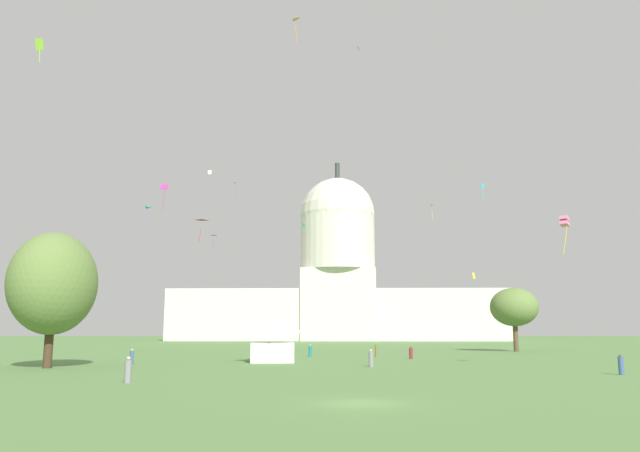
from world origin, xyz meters
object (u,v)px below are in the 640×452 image
Objects in this scene: tree_west_mid at (53,283)px; person_denim_near_tree_east at (621,365)px; person_olive_mid_right at (377,351)px; person_denim_back_left at (132,357)px; person_olive_lawn_far_right at (253,354)px; kite_magenta_mid at (164,190)px; kite_white_high at (209,173)px; kite_black_high at (359,48)px; kite_cyan_mid at (483,188)px; kite_turquoise_mid at (146,212)px; kite_lime_mid at (39,45)px; person_grey_near_tree_west at (371,359)px; kite_red_low at (202,222)px; person_teal_back_center at (310,351)px; kite_green_mid at (304,225)px; person_grey_near_tent at (128,371)px; kite_blue_mid at (214,237)px; kite_orange_high at (293,22)px; capitol_building at (338,279)px; kite_violet_high at (236,185)px; kite_yellow_low at (474,278)px; tree_east_near at (514,307)px; person_maroon_deep_crowd at (283,353)px; person_maroon_mid_left at (411,353)px; event_tent at (273,337)px; kite_gold_mid at (434,208)px; kite_pink_low at (564,222)px.

tree_west_mid is 7.89× the size of person_denim_near_tree_east.
person_olive_mid_right is 1.11× the size of person_denim_back_left.
kite_magenta_mid is at bearing -167.04° from person_olive_lawn_far_right.
kite_magenta_mid is at bearing 164.16° from kite_white_high.
kite_cyan_mid is at bearing 102.39° from kite_black_high.
kite_turquoise_mid is 1.30× the size of kite_lime_mid.
person_grey_near_tree_west is (30.87, 3.02, -7.26)m from tree_west_mid.
person_olive_lawn_far_right is 0.45× the size of kite_magenta_mid.
person_denim_back_left is 0.56× the size of kite_red_low.
kite_green_mid reaches higher than person_teal_back_center.
person_denim_back_left is 33.44m from kite_lime_mid.
person_grey_near_tent is 133.78m from kite_blue_mid.
person_olive_mid_right is at bearing -89.28° from kite_blue_mid.
kite_lime_mid is (-24.25, -17.38, -11.46)m from kite_orange_high.
kite_magenta_mid is 55.64m from kite_black_high.
kite_red_low is at bearing -97.24° from capitol_building.
kite_yellow_low is (55.53, -29.91, -27.51)m from kite_violet_high.
kite_blue_mid is 114.72m from kite_lime_mid.
kite_magenta_mid is at bearing -89.57° from person_grey_near_tree_west.
kite_blue_mid reaches higher than person_teal_back_center.
person_teal_back_center is 64.71m from kite_black_high.
kite_turquoise_mid is at bearing -176.46° from tree_east_near.
kite_white_high is at bearing 158.43° from kite_orange_high.
person_olive_lawn_far_right is 5.14m from person_maroon_deep_crowd.
tree_west_mid is at bearing 156.99° from person_maroon_mid_left.
event_tent is 4.24× the size of person_grey_near_tent.
kite_black_high is (39.50, -57.90, 28.69)m from kite_blue_mid.
kite_blue_mid reaches higher than person_maroon_mid_left.
tree_west_mid is 8.24× the size of person_maroon_deep_crowd.
kite_cyan_mid reaches higher than person_grey_near_tent.
kite_green_mid is at bearing -167.32° from kite_turquoise_mid.
person_denim_back_left is at bearing 28.36° from kite_black_high.
person_olive_mid_right is 0.43× the size of kite_blue_mid.
kite_blue_mid is 96.28m from kite_cyan_mid.
kite_red_low reaches higher than person_grey_near_tree_west.
person_denim_back_left is at bearing 33.40° from kite_cyan_mid.
kite_gold_mid is at bearing -80.08° from kite_cyan_mid.
kite_blue_mid reaches higher than person_denim_near_tree_east.
person_olive_lawn_far_right is 2.02× the size of kite_black_high.
person_denim_back_left is 34.04m from person_maroon_mid_left.
tree_east_near is 7.29× the size of person_maroon_deep_crowd.
kite_turquoise_mid is at bearing -105.90° from capitol_building.
person_teal_back_center is 48.75m from kite_gold_mid.
kite_turquoise_mid is 1.18× the size of kite_cyan_mid.
kite_magenta_mid is 1.26× the size of kite_red_low.
person_olive_lawn_far_right is 39.35m from kite_pink_low.
kite_turquoise_mid is 57.24m from kite_cyan_mid.
tree_east_near is 21.97m from kite_yellow_low.
person_denim_near_tree_east is 136.42m from kite_blue_mid.
person_denim_back_left is 0.46× the size of kite_green_mid.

